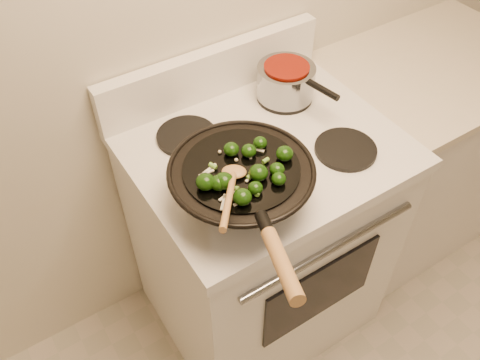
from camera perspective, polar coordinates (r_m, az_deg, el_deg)
stove at (r=1.84m, az=2.27°, el=-6.32°), size 0.78×0.67×1.08m
counter_unit at (r=2.25m, az=18.15°, el=2.62°), size 0.85×0.62×0.91m
wok at (r=1.28m, az=0.20°, el=-0.33°), size 0.37×0.60×0.21m
stirfry at (r=1.22m, az=0.60°, el=0.92°), size 0.26×0.20×0.04m
wooden_spoon at (r=1.16m, az=-1.00°, el=-0.76°), size 0.20×0.24×0.10m
saucepan at (r=1.64m, az=5.20°, el=11.02°), size 0.18×0.29×0.11m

